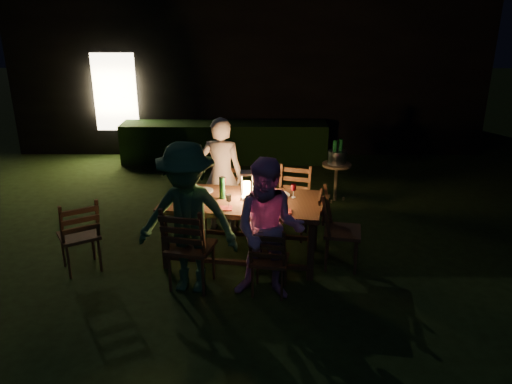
{
  "coord_description": "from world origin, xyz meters",
  "views": [
    {
      "loc": [
        0.21,
        -6.27,
        3.08
      ],
      "look_at": [
        0.18,
        -0.29,
        0.82
      ],
      "focal_mm": 35.0,
      "sensor_mm": 36.0,
      "label": 1
    }
  ],
  "objects_px": {
    "person_opp_left": "(188,219)",
    "dining_table": "(242,206)",
    "ice_bucket": "(337,157)",
    "bottle_table": "(222,188)",
    "chair_near_right": "(269,272)",
    "bottle_bucket_b": "(340,154)",
    "chair_spare": "(81,248)",
    "person_house_side": "(221,175)",
    "side_table": "(336,168)",
    "person_opp_right": "(269,230)",
    "chair_far_right": "(291,216)",
    "chair_near_left": "(191,261)",
    "bottle_bucket_a": "(335,155)",
    "chair_far_left": "(222,212)",
    "lantern": "(247,187)",
    "chair_end": "(340,243)"
  },
  "relations": [
    {
      "from": "bottle_table",
      "to": "side_table",
      "type": "height_order",
      "value": "bottle_table"
    },
    {
      "from": "chair_far_left",
      "to": "person_opp_right",
      "type": "height_order",
      "value": "person_opp_right"
    },
    {
      "from": "chair_end",
      "to": "bottle_table",
      "type": "bearing_deg",
      "value": -88.6
    },
    {
      "from": "chair_near_right",
      "to": "chair_end",
      "type": "bearing_deg",
      "value": 45.76
    },
    {
      "from": "chair_near_left",
      "to": "bottle_bucket_b",
      "type": "height_order",
      "value": "chair_near_left"
    },
    {
      "from": "chair_near_left",
      "to": "chair_near_right",
      "type": "distance_m",
      "value": 0.9
    },
    {
      "from": "chair_far_left",
      "to": "ice_bucket",
      "type": "relative_size",
      "value": 3.22
    },
    {
      "from": "side_table",
      "to": "chair_near_right",
      "type": "bearing_deg",
      "value": -111.95
    },
    {
      "from": "dining_table",
      "to": "person_opp_right",
      "type": "relative_size",
      "value": 1.29
    },
    {
      "from": "side_table",
      "to": "bottle_bucket_a",
      "type": "distance_m",
      "value": 0.24
    },
    {
      "from": "bottle_bucket_a",
      "to": "person_opp_left",
      "type": "bearing_deg",
      "value": -126.19
    },
    {
      "from": "chair_spare",
      "to": "chair_near_left",
      "type": "bearing_deg",
      "value": -45.97
    },
    {
      "from": "person_house_side",
      "to": "ice_bucket",
      "type": "xyz_separation_m",
      "value": [
        1.8,
        1.16,
        -0.08
      ]
    },
    {
      "from": "bottle_table",
      "to": "chair_near_left",
      "type": "bearing_deg",
      "value": -113.58
    },
    {
      "from": "chair_far_left",
      "to": "bottle_bucket_b",
      "type": "distance_m",
      "value": 2.29
    },
    {
      "from": "chair_near_left",
      "to": "chair_spare",
      "type": "distance_m",
      "value": 1.44
    },
    {
      "from": "dining_table",
      "to": "bottle_bucket_b",
      "type": "relative_size",
      "value": 6.48
    },
    {
      "from": "person_opp_left",
      "to": "bottle_bucket_a",
      "type": "distance_m",
      "value": 3.39
    },
    {
      "from": "chair_far_left",
      "to": "side_table",
      "type": "xyz_separation_m",
      "value": [
        1.8,
        1.21,
        0.27
      ]
    },
    {
      "from": "person_house_side",
      "to": "chair_near_right",
      "type": "bearing_deg",
      "value": 119.52
    },
    {
      "from": "chair_near_right",
      "to": "chair_end",
      "type": "xyz_separation_m",
      "value": [
        0.89,
        0.64,
        0.04
      ]
    },
    {
      "from": "chair_near_left",
      "to": "chair_end",
      "type": "relative_size",
      "value": 1.06
    },
    {
      "from": "chair_far_right",
      "to": "bottle_bucket_a",
      "type": "distance_m",
      "value": 1.6
    },
    {
      "from": "person_house_side",
      "to": "lantern",
      "type": "relative_size",
      "value": 4.74
    },
    {
      "from": "bottle_table",
      "to": "person_opp_left",
      "type": "bearing_deg",
      "value": -112.66
    },
    {
      "from": "chair_near_right",
      "to": "ice_bucket",
      "type": "relative_size",
      "value": 2.99
    },
    {
      "from": "chair_near_left",
      "to": "person_house_side",
      "type": "relative_size",
      "value": 0.66
    },
    {
      "from": "person_opp_left",
      "to": "ice_bucket",
      "type": "xyz_separation_m",
      "value": [
        2.05,
        2.78,
        -0.12
      ]
    },
    {
      "from": "person_house_side",
      "to": "person_opp_left",
      "type": "height_order",
      "value": "person_opp_left"
    },
    {
      "from": "bottle_table",
      "to": "ice_bucket",
      "type": "distance_m",
      "value": 2.65
    },
    {
      "from": "chair_near_left",
      "to": "bottle_bucket_a",
      "type": "distance_m",
      "value": 3.38
    },
    {
      "from": "chair_spare",
      "to": "bottle_table",
      "type": "height_order",
      "value": "bottle_table"
    },
    {
      "from": "side_table",
      "to": "ice_bucket",
      "type": "height_order",
      "value": "ice_bucket"
    },
    {
      "from": "chair_near_right",
      "to": "bottle_bucket_b",
      "type": "xyz_separation_m",
      "value": [
        1.2,
        2.9,
        0.53
      ]
    },
    {
      "from": "person_opp_left",
      "to": "person_opp_right",
      "type": "bearing_deg",
      "value": 0.0
    },
    {
      "from": "dining_table",
      "to": "bottle_bucket_a",
      "type": "relative_size",
      "value": 6.48
    },
    {
      "from": "chair_near_left",
      "to": "person_opp_right",
      "type": "distance_m",
      "value": 1.02
    },
    {
      "from": "person_house_side",
      "to": "side_table",
      "type": "xyz_separation_m",
      "value": [
        1.8,
        1.16,
        -0.26
      ]
    },
    {
      "from": "chair_far_left",
      "to": "bottle_bucket_a",
      "type": "distance_m",
      "value": 2.16
    },
    {
      "from": "chair_near_left",
      "to": "chair_spare",
      "type": "xyz_separation_m",
      "value": [
        -1.39,
        0.38,
        -0.03
      ]
    },
    {
      "from": "chair_spare",
      "to": "person_opp_left",
      "type": "relative_size",
      "value": 0.57
    },
    {
      "from": "chair_near_right",
      "to": "chair_far_right",
      "type": "bearing_deg",
      "value": 87.3
    },
    {
      "from": "side_table",
      "to": "bottle_bucket_b",
      "type": "distance_m",
      "value": 0.24
    },
    {
      "from": "person_opp_left",
      "to": "dining_table",
      "type": "bearing_deg",
      "value": 61.24
    },
    {
      "from": "chair_far_right",
      "to": "person_opp_left",
      "type": "bearing_deg",
      "value": 64.45
    },
    {
      "from": "chair_spare",
      "to": "person_house_side",
      "type": "height_order",
      "value": "person_house_side"
    },
    {
      "from": "chair_near_right",
      "to": "chair_spare",
      "type": "height_order",
      "value": "chair_spare"
    },
    {
      "from": "chair_spare",
      "to": "side_table",
      "type": "relative_size",
      "value": 1.56
    },
    {
      "from": "person_opp_right",
      "to": "bottle_bucket_a",
      "type": "height_order",
      "value": "person_opp_right"
    },
    {
      "from": "chair_spare",
      "to": "person_opp_left",
      "type": "xyz_separation_m",
      "value": [
        1.39,
        -0.43,
        0.57
      ]
    }
  ]
}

